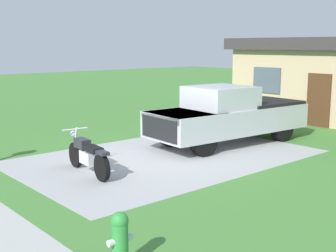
# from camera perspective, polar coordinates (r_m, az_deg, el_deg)

# --- Properties ---
(ground_plane) EXTENTS (80.00, 80.00, 0.00)m
(ground_plane) POSITION_cam_1_polar(r_m,az_deg,el_deg) (13.05, -0.11, -3.93)
(ground_plane) COLOR #447E36
(driveway_pad) EXTENTS (5.44, 8.44, 0.01)m
(driveway_pad) POSITION_cam_1_polar(r_m,az_deg,el_deg) (13.05, -0.11, -3.91)
(driveway_pad) COLOR #A5A5A5
(driveway_pad) RESTS_ON ground
(motorcycle) EXTENTS (2.21, 0.70, 1.09)m
(motorcycle) POSITION_cam_1_polar(r_m,az_deg,el_deg) (11.45, -10.15, -3.66)
(motorcycle) COLOR black
(motorcycle) RESTS_ON ground
(pickup_truck) EXTENTS (2.42, 5.75, 1.90)m
(pickup_truck) POSITION_cam_1_polar(r_m,az_deg,el_deg) (14.83, 7.86, 1.45)
(pickup_truck) COLOR black
(pickup_truck) RESTS_ON ground
(fire_hydrant) EXTENTS (0.32, 0.40, 0.87)m
(fire_hydrant) POSITION_cam_1_polar(r_m,az_deg,el_deg) (6.66, -6.11, -14.35)
(fire_hydrant) COLOR #2D8C38
(fire_hydrant) RESTS_ON ground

